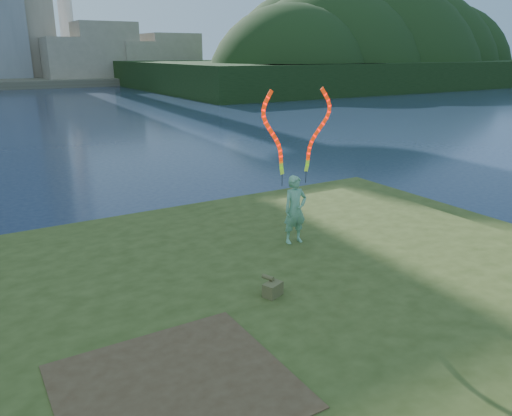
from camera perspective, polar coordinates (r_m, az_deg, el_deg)
ground at (r=11.32m, az=-4.76°, el=-11.01°), size 320.00×320.00×0.00m
grassy_knoll at (r=9.41m, az=1.65°, el=-14.93°), size 20.00×18.00×0.80m
dirt_patch at (r=7.66m, az=-9.21°, el=-19.42°), size 3.20×3.00×0.02m
wooded_hill at (r=94.14m, az=12.13°, el=13.82°), size 78.00×50.00×63.00m
woman_with_ribbons at (r=12.22m, az=4.50°, el=2.28°), size 2.08×0.44×4.09m
canvas_bag at (r=9.89m, az=1.89°, el=-9.18°), size 0.45×0.50×0.36m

